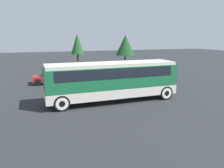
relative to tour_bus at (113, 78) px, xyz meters
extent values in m
plane|color=#26282B|center=(-0.10, 0.00, -1.77)|extent=(120.00, 120.00, 0.00)
cube|color=silver|center=(-0.10, 0.00, -0.98)|extent=(9.86, 2.41, 0.68)
cube|color=#19663D|center=(-0.10, 0.00, 0.15)|extent=(9.86, 2.41, 1.58)
cube|color=black|center=(-0.10, 0.00, 0.54)|extent=(8.67, 2.45, 0.71)
cube|color=beige|center=(-0.10, 0.00, 1.05)|extent=(9.66, 2.22, 0.22)
cube|color=#19663D|center=(4.68, 0.00, -0.08)|extent=(0.36, 2.32, 1.81)
cylinder|color=black|center=(3.98, -1.10, -1.24)|extent=(1.07, 0.28, 1.07)
cylinder|color=silver|center=(3.98, -1.10, -1.24)|extent=(0.83, 0.30, 0.83)
cylinder|color=black|center=(3.98, -1.10, -1.24)|extent=(0.40, 0.32, 0.40)
cylinder|color=black|center=(3.98, 1.10, -1.24)|extent=(1.07, 0.28, 1.07)
cylinder|color=silver|center=(3.98, 1.10, -1.24)|extent=(0.83, 0.30, 0.83)
cylinder|color=black|center=(3.98, 1.10, -1.24)|extent=(0.40, 0.32, 0.40)
cylinder|color=black|center=(-4.01, -1.10, -1.24)|extent=(1.07, 0.28, 1.07)
cylinder|color=silver|center=(-4.01, -1.10, -1.24)|extent=(0.83, 0.30, 0.83)
cylinder|color=black|center=(-4.01, -1.10, -1.24)|extent=(0.40, 0.32, 0.40)
cylinder|color=black|center=(-4.01, 1.10, -1.24)|extent=(1.07, 0.28, 1.07)
cylinder|color=silver|center=(-4.01, 1.10, -1.24)|extent=(0.83, 0.30, 0.83)
cylinder|color=black|center=(-4.01, 1.10, -1.24)|extent=(0.40, 0.32, 0.40)
cube|color=silver|center=(1.59, 5.88, -1.20)|extent=(4.65, 1.75, 0.64)
cube|color=black|center=(1.40, 5.88, -0.63)|extent=(2.42, 1.58, 0.49)
cylinder|color=black|center=(3.43, 5.09, -1.43)|extent=(0.68, 0.22, 0.68)
cylinder|color=black|center=(3.43, 5.09, -1.43)|extent=(0.26, 0.26, 0.26)
cylinder|color=black|center=(3.43, 6.67, -1.43)|extent=(0.68, 0.22, 0.68)
cylinder|color=black|center=(3.43, 6.67, -1.43)|extent=(0.26, 0.26, 0.26)
cylinder|color=black|center=(-0.26, 5.09, -1.43)|extent=(0.68, 0.22, 0.68)
cylinder|color=black|center=(-0.26, 5.09, -1.43)|extent=(0.26, 0.26, 0.26)
cylinder|color=black|center=(-0.26, 6.67, -1.43)|extent=(0.68, 0.22, 0.68)
cylinder|color=black|center=(-0.26, 6.67, -1.43)|extent=(0.26, 0.26, 0.26)
cube|color=#7A6B5B|center=(3.66, 8.94, -1.16)|extent=(4.65, 1.77, 0.70)
cube|color=black|center=(3.47, 8.94, -0.58)|extent=(2.42, 1.59, 0.46)
cylinder|color=black|center=(5.49, 8.14, -1.42)|extent=(0.71, 0.22, 0.71)
cylinder|color=black|center=(5.49, 8.14, -1.42)|extent=(0.27, 0.26, 0.27)
cylinder|color=black|center=(5.49, 9.73, -1.42)|extent=(0.71, 0.22, 0.71)
cylinder|color=black|center=(5.49, 9.73, -1.42)|extent=(0.27, 0.26, 0.27)
cylinder|color=black|center=(1.83, 8.14, -1.42)|extent=(0.71, 0.22, 0.71)
cylinder|color=black|center=(1.83, 8.14, -1.42)|extent=(0.27, 0.26, 0.27)
cylinder|color=black|center=(1.83, 9.73, -1.42)|extent=(0.71, 0.22, 0.71)
cylinder|color=black|center=(1.83, 9.73, -1.42)|extent=(0.27, 0.26, 0.27)
cube|color=maroon|center=(-3.39, 8.41, -1.24)|extent=(4.71, 1.88, 0.56)
cube|color=black|center=(-3.57, 8.41, -0.72)|extent=(2.45, 1.69, 0.47)
cylinder|color=black|center=(-1.51, 7.56, -1.43)|extent=(0.68, 0.22, 0.68)
cylinder|color=black|center=(-1.51, 7.56, -1.43)|extent=(0.26, 0.26, 0.26)
cylinder|color=black|center=(-1.51, 9.26, -1.43)|extent=(0.68, 0.22, 0.68)
cylinder|color=black|center=(-1.51, 9.26, -1.43)|extent=(0.26, 0.26, 0.26)
cylinder|color=black|center=(-5.26, 7.56, -1.43)|extent=(0.68, 0.22, 0.68)
cylinder|color=black|center=(-5.26, 7.56, -1.43)|extent=(0.26, 0.26, 0.26)
cylinder|color=black|center=(-5.26, 9.26, -1.43)|extent=(0.68, 0.22, 0.68)
cylinder|color=black|center=(-5.26, 9.26, -1.43)|extent=(0.26, 0.26, 0.26)
cylinder|color=brown|center=(1.22, 19.44, -0.69)|extent=(0.28, 0.28, 2.17)
cone|color=#1E5123|center=(1.22, 19.44, 1.99)|extent=(2.02, 2.02, 3.18)
cylinder|color=brown|center=(10.91, 22.82, -1.05)|extent=(0.28, 0.28, 1.44)
cone|color=#19471E|center=(10.91, 22.82, 1.56)|extent=(3.47, 3.47, 3.79)
camera|label=1|loc=(-5.64, -15.12, 3.03)|focal=35.00mm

